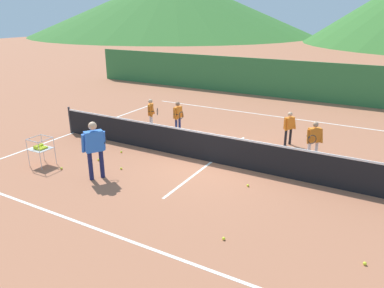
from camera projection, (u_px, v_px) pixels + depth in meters
ground_plane at (211, 162)px, 11.77m from camera, size 120.00×120.00×0.00m
line_baseline_near at (114, 235)px, 7.90m from camera, size 12.38×0.08×0.01m
line_baseline_far at (272, 116)px, 17.00m from camera, size 12.38×0.08×0.01m
line_sideline_west at (73, 133)px, 14.62m from camera, size 0.08×11.10×0.01m
line_service_center at (211, 162)px, 11.77m from camera, size 0.08×5.64×0.01m
tennis_net at (212, 148)px, 11.60m from camera, size 12.66×0.08×1.05m
instructor at (94, 145)px, 10.29m from camera, size 0.57×0.84×1.71m
student_0 at (151, 112)px, 14.75m from camera, size 0.61×0.53×1.28m
student_1 at (178, 115)px, 14.31m from camera, size 0.40×0.63×1.28m
student_2 at (289, 125)px, 13.04m from camera, size 0.40×0.48×1.24m
student_3 at (314, 138)px, 11.59m from camera, size 0.52×0.67×1.33m
ball_cart at (40, 147)px, 11.35m from camera, size 0.58×0.58×0.90m
tennis_ball_0 at (224, 239)px, 7.74m from camera, size 0.07×0.07×0.07m
tennis_ball_1 at (98, 160)px, 11.87m from camera, size 0.07×0.07×0.07m
tennis_ball_2 at (248, 185)px, 10.11m from camera, size 0.07×0.07×0.07m
tennis_ball_3 at (121, 152)px, 12.54m from camera, size 0.07×0.07×0.07m
tennis_ball_4 at (101, 148)px, 12.92m from camera, size 0.07×0.07×0.07m
tennis_ball_5 at (121, 168)px, 11.21m from camera, size 0.07×0.07×0.07m
tennis_ball_6 at (365, 263)px, 6.97m from camera, size 0.07×0.07×0.07m
tennis_ball_7 at (61, 168)px, 11.22m from camera, size 0.07×0.07×0.07m
windscreen_fence at (296, 80)px, 19.91m from camera, size 27.24×0.08×2.11m
hill_0 at (173, 5)px, 76.82m from camera, size 58.87×58.87×12.07m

